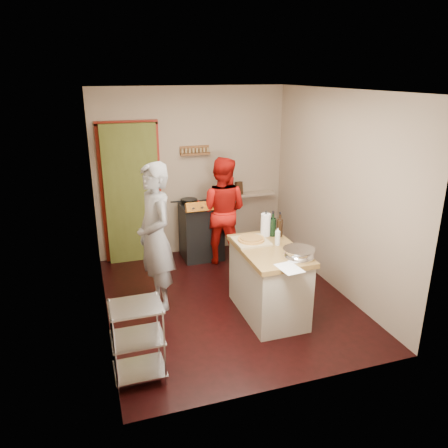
% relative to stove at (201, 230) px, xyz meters
% --- Properties ---
extents(floor, '(3.50, 3.50, 0.00)m').
position_rel_stove_xyz_m(floor, '(-0.05, -1.42, -0.45)').
color(floor, black).
rests_on(floor, ground).
extents(back_wall, '(3.00, 0.44, 2.60)m').
position_rel_stove_xyz_m(back_wall, '(-0.69, 0.36, 0.68)').
color(back_wall, gray).
rests_on(back_wall, ground).
extents(left_wall, '(0.04, 3.50, 2.60)m').
position_rel_stove_xyz_m(left_wall, '(-1.55, -1.42, 0.85)').
color(left_wall, gray).
rests_on(left_wall, ground).
extents(right_wall, '(0.04, 3.50, 2.60)m').
position_rel_stove_xyz_m(right_wall, '(1.45, -1.42, 0.85)').
color(right_wall, gray).
rests_on(right_wall, ground).
extents(ceiling, '(3.00, 3.50, 0.02)m').
position_rel_stove_xyz_m(ceiling, '(-0.05, -1.42, 2.16)').
color(ceiling, white).
rests_on(ceiling, back_wall).
extents(stove, '(0.60, 0.63, 1.00)m').
position_rel_stove_xyz_m(stove, '(0.00, 0.00, 0.00)').
color(stove, black).
rests_on(stove, ground).
extents(wire_shelving, '(0.48, 0.40, 0.80)m').
position_rel_stove_xyz_m(wire_shelving, '(-1.33, -2.62, -0.01)').
color(wire_shelving, silver).
rests_on(wire_shelving, ground).
extents(island, '(0.70, 1.30, 1.17)m').
position_rel_stove_xyz_m(island, '(0.32, -1.90, 0.01)').
color(island, '#B4AD99').
rests_on(island, ground).
extents(person_stripe, '(0.56, 0.74, 1.82)m').
position_rel_stove_xyz_m(person_stripe, '(-0.91, -1.29, 0.46)').
color(person_stripe, '#B9BABF').
rests_on(person_stripe, ground).
extents(person_red, '(0.99, 0.93, 1.62)m').
position_rel_stove_xyz_m(person_red, '(0.27, -0.22, 0.36)').
color(person_red, '#BA110C').
rests_on(person_red, ground).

